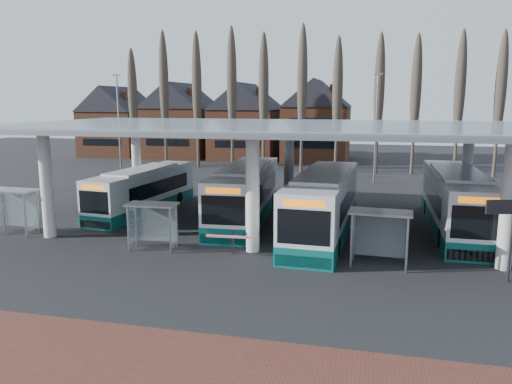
% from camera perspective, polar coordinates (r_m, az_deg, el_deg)
% --- Properties ---
extents(ground, '(140.00, 140.00, 0.00)m').
position_cam_1_polar(ground, '(23.85, -1.83, -8.48)').
color(ground, black).
rests_on(ground, ground).
extents(station_canopy, '(32.00, 16.00, 6.34)m').
position_cam_1_polar(station_canopy, '(30.42, 2.09, 6.57)').
color(station_canopy, silver).
rests_on(station_canopy, ground).
extents(poplar_row, '(45.10, 1.10, 14.50)m').
position_cam_1_polar(poplar_row, '(55.09, 7.35, 11.43)').
color(poplar_row, '#473D33').
rests_on(poplar_row, ground).
extents(townhouse_row, '(36.80, 10.30, 12.25)m').
position_cam_1_polar(townhouse_row, '(69.28, -4.91, 8.90)').
color(townhouse_row, brown).
rests_on(townhouse_row, ground).
extents(lamp_post_a, '(0.80, 0.16, 10.17)m').
position_cam_1_polar(lamp_post_a, '(49.95, -15.40, 7.31)').
color(lamp_post_a, slate).
rests_on(lamp_post_a, ground).
extents(lamp_post_b, '(0.80, 0.16, 10.17)m').
position_cam_1_polar(lamp_post_b, '(47.82, 13.56, 7.27)').
color(lamp_post_b, slate).
rests_on(lamp_post_b, ground).
extents(bus_0, '(3.44, 11.20, 3.06)m').
position_cam_1_polar(bus_0, '(36.01, -12.71, 0.12)').
color(bus_0, silver).
rests_on(bus_0, ground).
extents(bus_1, '(3.63, 12.92, 3.55)m').
position_cam_1_polar(bus_1, '(32.80, -1.23, -0.21)').
color(bus_1, silver).
rests_on(bus_1, ground).
extents(bus_2, '(3.30, 13.27, 3.66)m').
position_cam_1_polar(bus_2, '(29.34, 7.73, -1.47)').
color(bus_2, silver).
rests_on(bus_2, ground).
extents(bus_3, '(2.84, 13.06, 3.63)m').
position_cam_1_polar(bus_3, '(32.29, 21.90, -1.07)').
color(bus_3, silver).
rests_on(bus_3, ground).
extents(shelter_0, '(2.86, 1.45, 2.64)m').
position_cam_1_polar(shelter_0, '(32.37, -25.88, -0.96)').
color(shelter_0, gray).
rests_on(shelter_0, ground).
extents(shelter_1, '(2.73, 1.52, 2.45)m').
position_cam_1_polar(shelter_1, '(26.70, -11.67, -2.65)').
color(shelter_1, gray).
rests_on(shelter_1, ground).
extents(shelter_2, '(2.95, 1.60, 2.67)m').
position_cam_1_polar(shelter_2, '(24.11, 14.01, -3.76)').
color(shelter_2, gray).
rests_on(shelter_2, ground).
extents(barrier, '(2.47, 0.74, 1.23)m').
position_cam_1_polar(barrier, '(25.03, -2.88, -5.28)').
color(barrier, black).
rests_on(barrier, ground).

